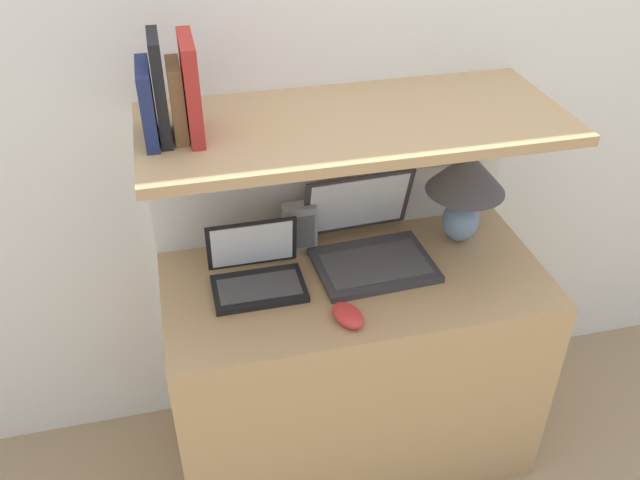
{
  "coord_description": "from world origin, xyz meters",
  "views": [
    {
      "loc": [
        -0.46,
        -1.2,
        1.92
      ],
      "look_at": [
        -0.11,
        0.26,
        0.88
      ],
      "focal_mm": 38.0,
      "sensor_mm": 36.0,
      "label": 1
    }
  ],
  "objects_px": {
    "laptop_small": "(257,273)",
    "book_black": "(160,89)",
    "laptop_large": "(369,245)",
    "router_box": "(300,228)",
    "computer_mouse": "(348,315)",
    "book_red": "(191,88)",
    "table_lamp": "(466,181)",
    "book_navy": "(147,104)",
    "book_brown": "(177,101)"
  },
  "relations": [
    {
      "from": "laptop_large",
      "to": "book_red",
      "type": "bearing_deg",
      "value": -176.99
    },
    {
      "from": "laptop_large",
      "to": "book_red",
      "type": "relative_size",
      "value": 1.48
    },
    {
      "from": "laptop_large",
      "to": "book_black",
      "type": "distance_m",
      "value": 0.77
    },
    {
      "from": "laptop_small",
      "to": "router_box",
      "type": "relative_size",
      "value": 1.65
    },
    {
      "from": "book_brown",
      "to": "book_red",
      "type": "distance_m",
      "value": 0.04
    },
    {
      "from": "book_black",
      "to": "book_red",
      "type": "height_order",
      "value": "book_black"
    },
    {
      "from": "computer_mouse",
      "to": "router_box",
      "type": "distance_m",
      "value": 0.36
    },
    {
      "from": "book_navy",
      "to": "book_red",
      "type": "xyz_separation_m",
      "value": [
        0.1,
        0.0,
        0.03
      ]
    },
    {
      "from": "table_lamp",
      "to": "book_black",
      "type": "relative_size",
      "value": 1.21
    },
    {
      "from": "laptop_large",
      "to": "book_navy",
      "type": "bearing_deg",
      "value": -177.54
    },
    {
      "from": "laptop_small",
      "to": "router_box",
      "type": "height_order",
      "value": "laptop_small"
    },
    {
      "from": "book_red",
      "to": "table_lamp",
      "type": "bearing_deg",
      "value": 4.34
    },
    {
      "from": "book_navy",
      "to": "laptop_large",
      "type": "bearing_deg",
      "value": 2.46
    },
    {
      "from": "router_box",
      "to": "book_red",
      "type": "xyz_separation_m",
      "value": [
        -0.28,
        -0.12,
        0.51
      ]
    },
    {
      "from": "table_lamp",
      "to": "book_navy",
      "type": "relative_size",
      "value": 1.65
    },
    {
      "from": "table_lamp",
      "to": "book_black",
      "type": "height_order",
      "value": "book_black"
    },
    {
      "from": "computer_mouse",
      "to": "book_red",
      "type": "xyz_separation_m",
      "value": [
        -0.33,
        0.23,
        0.57
      ]
    },
    {
      "from": "table_lamp",
      "to": "book_navy",
      "type": "height_order",
      "value": "book_navy"
    },
    {
      "from": "laptop_large",
      "to": "computer_mouse",
      "type": "xyz_separation_m",
      "value": [
        -0.13,
        -0.26,
        -0.03
      ]
    },
    {
      "from": "book_black",
      "to": "book_brown",
      "type": "height_order",
      "value": "book_black"
    },
    {
      "from": "book_black",
      "to": "router_box",
      "type": "bearing_deg",
      "value": 18.89
    },
    {
      "from": "book_red",
      "to": "router_box",
      "type": "bearing_deg",
      "value": 23.29
    },
    {
      "from": "laptop_small",
      "to": "book_red",
      "type": "relative_size",
      "value": 1.08
    },
    {
      "from": "router_box",
      "to": "book_black",
      "type": "relative_size",
      "value": 0.62
    },
    {
      "from": "laptop_large",
      "to": "book_brown",
      "type": "bearing_deg",
      "value": -177.2
    },
    {
      "from": "table_lamp",
      "to": "router_box",
      "type": "distance_m",
      "value": 0.51
    },
    {
      "from": "table_lamp",
      "to": "book_black",
      "type": "distance_m",
      "value": 0.93
    },
    {
      "from": "book_brown",
      "to": "laptop_large",
      "type": "bearing_deg",
      "value": 2.8
    },
    {
      "from": "laptop_large",
      "to": "router_box",
      "type": "height_order",
      "value": "laptop_large"
    },
    {
      "from": "book_red",
      "to": "book_brown",
      "type": "bearing_deg",
      "value": 180.0
    },
    {
      "from": "table_lamp",
      "to": "laptop_large",
      "type": "xyz_separation_m",
      "value": [
        -0.3,
        -0.03,
        -0.16
      ]
    },
    {
      "from": "laptop_small",
      "to": "book_black",
      "type": "bearing_deg",
      "value": 172.79
    },
    {
      "from": "computer_mouse",
      "to": "book_brown",
      "type": "distance_m",
      "value": 0.69
    },
    {
      "from": "table_lamp",
      "to": "laptop_large",
      "type": "relative_size",
      "value": 0.86
    },
    {
      "from": "computer_mouse",
      "to": "book_black",
      "type": "height_order",
      "value": "book_black"
    },
    {
      "from": "router_box",
      "to": "book_brown",
      "type": "distance_m",
      "value": 0.59
    },
    {
      "from": "book_black",
      "to": "book_brown",
      "type": "distance_m",
      "value": 0.05
    },
    {
      "from": "book_black",
      "to": "computer_mouse",
      "type": "bearing_deg",
      "value": -30.19
    },
    {
      "from": "router_box",
      "to": "book_red",
      "type": "distance_m",
      "value": 0.59
    },
    {
      "from": "laptop_small",
      "to": "book_black",
      "type": "height_order",
      "value": "book_black"
    },
    {
      "from": "table_lamp",
      "to": "book_navy",
      "type": "distance_m",
      "value": 0.95
    },
    {
      "from": "table_lamp",
      "to": "laptop_large",
      "type": "height_order",
      "value": "table_lamp"
    },
    {
      "from": "computer_mouse",
      "to": "book_navy",
      "type": "xyz_separation_m",
      "value": [
        -0.43,
        0.23,
        0.54
      ]
    },
    {
      "from": "table_lamp",
      "to": "book_red",
      "type": "bearing_deg",
      "value": -175.66
    },
    {
      "from": "computer_mouse",
      "to": "book_black",
      "type": "distance_m",
      "value": 0.74
    },
    {
      "from": "book_black",
      "to": "book_red",
      "type": "bearing_deg",
      "value": 0.0
    },
    {
      "from": "table_lamp",
      "to": "book_red",
      "type": "distance_m",
      "value": 0.86
    },
    {
      "from": "book_brown",
      "to": "computer_mouse",
      "type": "bearing_deg",
      "value": -32.58
    },
    {
      "from": "book_navy",
      "to": "book_black",
      "type": "bearing_deg",
      "value": 0.0
    },
    {
      "from": "router_box",
      "to": "table_lamp",
      "type": "bearing_deg",
      "value": -7.04
    }
  ]
}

